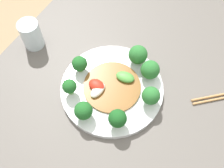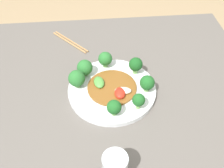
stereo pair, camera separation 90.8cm
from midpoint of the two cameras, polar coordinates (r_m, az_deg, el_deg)
name	(u,v)px [view 2 (the right image)]	position (r m, az deg, el deg)	size (l,w,h in m)	color
table	(108,139)	(1.13, -10.14, -30.63)	(1.13, 0.88, 0.76)	#5B5651
plate	(112,90)	(0.74, -13.29, -26.86)	(0.31, 0.31, 0.02)	silver
broccoli_northeast	(136,65)	(0.71, -5.63, -20.04)	(0.05, 0.05, 0.07)	#7AAD5B
broccoli_west	(77,78)	(0.74, -23.95, -23.57)	(0.06, 0.06, 0.07)	#70A356
broccoli_east	(147,83)	(0.68, -2.99, -27.17)	(0.05, 0.05, 0.06)	#7AAD5B
broccoli_south	(114,107)	(0.67, -15.29, -35.11)	(0.05, 0.05, 0.06)	#70A356
broccoli_southeast	(139,100)	(0.66, -6.93, -33.57)	(0.04, 0.04, 0.06)	#7AAD5B
broccoli_northwest	(85,68)	(0.75, -20.79, -19.83)	(0.06, 0.06, 0.06)	#7AAD5B
broccoli_north	(104,59)	(0.75, -14.65, -17.11)	(0.05, 0.05, 0.06)	#7AAD5B
stirfry_center	(113,88)	(0.72, -13.45, -26.90)	(0.17, 0.17, 0.03)	brown
drinking_glass	(115,168)	(0.68, -20.14, -51.88)	(0.07, 0.07, 0.10)	silver
chopsticks	(70,42)	(0.92, -21.41, -8.11)	(0.16, 0.17, 0.01)	#AD7F4C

